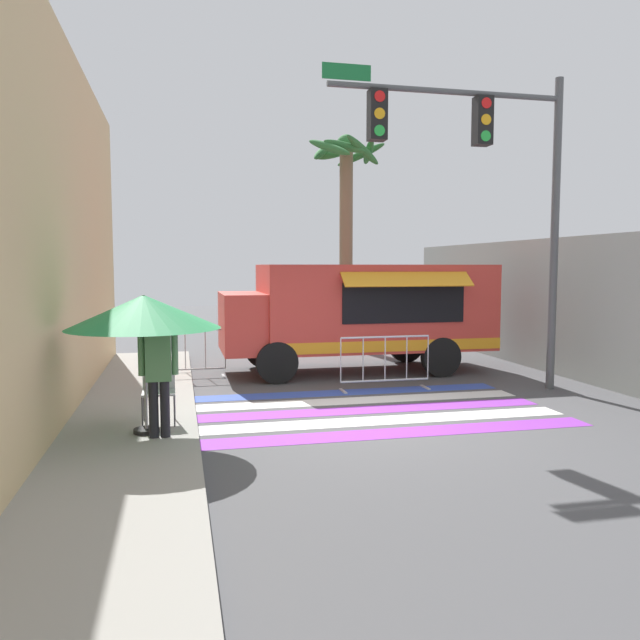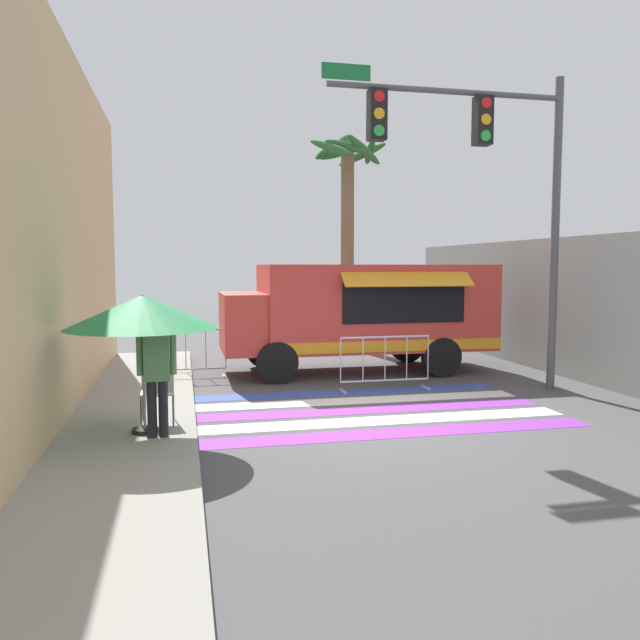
{
  "view_description": "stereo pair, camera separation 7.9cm",
  "coord_description": "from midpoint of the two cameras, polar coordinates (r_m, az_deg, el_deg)",
  "views": [
    {
      "loc": [
        -3.03,
        -9.39,
        2.46
      ],
      "look_at": [
        -0.24,
        2.9,
        1.37
      ],
      "focal_mm": 35.0,
      "sensor_mm": 36.0,
      "label": 1
    },
    {
      "loc": [
        -2.95,
        -9.41,
        2.46
      ],
      "look_at": [
        -0.24,
        2.9,
        1.37
      ],
      "focal_mm": 35.0,
      "sensor_mm": 36.0,
      "label": 2
    }
  ],
  "objects": [
    {
      "name": "palm_tree",
      "position": [
        18.99,
        2.27,
        10.54
      ],
      "size": [
        2.53,
        2.5,
        6.36
      ],
      "color": "#7A664C",
      "rests_on": "ground_plane"
    },
    {
      "name": "concrete_wall_right",
      "position": [
        15.0,
        21.26,
        1.13
      ],
      "size": [
        0.2,
        16.0,
        3.11
      ],
      "color": "gray",
      "rests_on": "ground_plane"
    },
    {
      "name": "food_truck",
      "position": [
        14.51,
        2.97,
        0.92
      ],
      "size": [
        6.16,
        2.83,
        2.5
      ],
      "color": "#D13D33",
      "rests_on": "ground_plane"
    },
    {
      "name": "crosswalk_painted",
      "position": [
        10.81,
        3.64,
        -8.22
      ],
      "size": [
        6.4,
        3.6,
        0.01
      ],
      "color": "purple",
      "rests_on": "ground_plane"
    },
    {
      "name": "building_left_facade",
      "position": [
        9.6,
        -24.05,
        8.06
      ],
      "size": [
        0.25,
        16.0,
        6.11
      ],
      "color": "#DBBC84",
      "rests_on": "ground_plane"
    },
    {
      "name": "folding_chair",
      "position": [
        9.68,
        -14.76,
        -5.84
      ],
      "size": [
        0.48,
        0.48,
        0.91
      ],
      "rotation": [
        0.0,
        0.0,
        -0.22
      ],
      "color": "#4C4C51",
      "rests_on": "sidewalk_left"
    },
    {
      "name": "barricade_side",
      "position": [
        14.04,
        -12.37,
        -3.09
      ],
      "size": [
        1.77,
        0.44,
        1.09
      ],
      "color": "#B7BABF",
      "rests_on": "ground_plane"
    },
    {
      "name": "patio_umbrella",
      "position": [
        8.96,
        -16.06,
        0.69
      ],
      "size": [
        2.11,
        2.11,
        1.94
      ],
      "color": "black",
      "rests_on": "sidewalk_left"
    },
    {
      "name": "vendor_person",
      "position": [
        8.77,
        -14.8,
        -4.35
      ],
      "size": [
        0.53,
        0.22,
        1.66
      ],
      "rotation": [
        0.0,
        0.0,
        0.14
      ],
      "color": "black",
      "rests_on": "sidewalk_left"
    },
    {
      "name": "sidewalk_left",
      "position": [
        9.91,
        -24.39,
        -9.52
      ],
      "size": [
        4.4,
        16.0,
        0.13
      ],
      "color": "#99968E",
      "rests_on": "ground_plane"
    },
    {
      "name": "ground_plane",
      "position": [
        10.17,
        4.76,
        -9.1
      ],
      "size": [
        60.0,
        60.0,
        0.0
      ],
      "primitive_type": "plane",
      "color": "#4C4C4F"
    },
    {
      "name": "traffic_signal_pole",
      "position": [
        12.59,
        14.62,
        13.66
      ],
      "size": [
        4.81,
        0.29,
        6.1
      ],
      "color": "#515456",
      "rests_on": "ground_plane"
    },
    {
      "name": "barricade_front",
      "position": [
        12.48,
        5.78,
        -3.99
      ],
      "size": [
        1.85,
        0.44,
        1.09
      ],
      "color": "#B7BABF",
      "rests_on": "ground_plane"
    }
  ]
}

